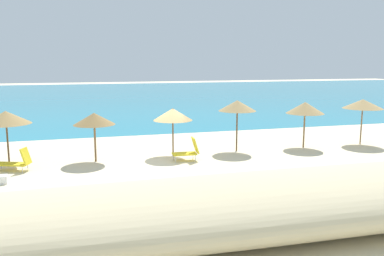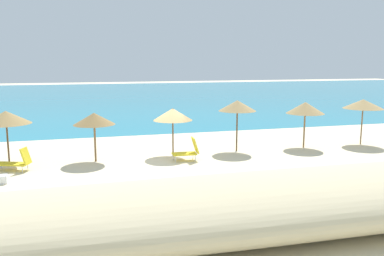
{
  "view_description": "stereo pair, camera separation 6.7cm",
  "coord_description": "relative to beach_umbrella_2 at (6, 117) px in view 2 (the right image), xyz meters",
  "views": [
    {
      "loc": [
        -3.99,
        -19.58,
        4.96
      ],
      "look_at": [
        1.76,
        1.0,
        1.39
      ],
      "focal_mm": 37.27,
      "sensor_mm": 36.0,
      "label": 1
    },
    {
      "loc": [
        -3.92,
        -19.6,
        4.96
      ],
      "look_at": [
        1.76,
        1.0,
        1.39
      ],
      "focal_mm": 37.27,
      "sensor_mm": 36.0,
      "label": 2
    }
  ],
  "objects": [
    {
      "name": "ground_plane",
      "position": [
        7.5,
        -0.97,
        -2.31
      ],
      "size": [
        160.0,
        160.0,
        0.0
      ],
      "primitive_type": "plane",
      "color": "beige"
    },
    {
      "name": "sea_water",
      "position": [
        7.5,
        38.66,
        -2.31
      ],
      "size": [
        160.0,
        65.24,
        0.01
      ],
      "primitive_type": "cube",
      "color": "teal",
      "rests_on": "ground_plane"
    },
    {
      "name": "dune_ridge",
      "position": [
        11.23,
        -10.42,
        -1.49
      ],
      "size": [
        51.2,
        5.15,
        1.64
      ],
      "primitive_type": "ellipsoid",
      "rotation": [
        0.0,
        0.0,
        -0.02
      ],
      "color": "beige",
      "rests_on": "ground_plane"
    },
    {
      "name": "beach_umbrella_2",
      "position": [
        0.0,
        0.0,
        0.0
      ],
      "size": [
        2.34,
        2.34,
        2.63
      ],
      "color": "brown",
      "rests_on": "ground_plane"
    },
    {
      "name": "beach_umbrella_3",
      "position": [
        4.09,
        -0.53,
        -0.15
      ],
      "size": [
        2.05,
        2.05,
        2.47
      ],
      "color": "brown",
      "rests_on": "ground_plane"
    },
    {
      "name": "beach_umbrella_4",
      "position": [
        8.11,
        -0.34,
        -0.09
      ],
      "size": [
        2.07,
        2.07,
        2.54
      ],
      "color": "brown",
      "rests_on": "ground_plane"
    },
    {
      "name": "beach_umbrella_5",
      "position": [
        11.79,
        -0.19,
        0.24
      ],
      "size": [
        2.08,
        2.08,
        2.86
      ],
      "color": "brown",
      "rests_on": "ground_plane"
    },
    {
      "name": "beach_umbrella_6",
      "position": [
        15.92,
        -0.35,
        0.01
      ],
      "size": [
        2.17,
        2.17,
        2.66
      ],
      "color": "brown",
      "rests_on": "ground_plane"
    },
    {
      "name": "beach_umbrella_7",
      "position": [
        19.75,
        -0.46,
        0.14
      ],
      "size": [
        2.34,
        2.34,
        2.74
      ],
      "color": "brown",
      "rests_on": "ground_plane"
    },
    {
      "name": "lounge_chair_0",
      "position": [
        8.62,
        -1.59,
        -1.8
      ],
      "size": [
        1.34,
        0.68,
        1.18
      ],
      "rotation": [
        0.0,
        0.0,
        1.53
      ],
      "color": "yellow",
      "rests_on": "ground_plane"
    },
    {
      "name": "lounge_chair_2",
      "position": [
        0.49,
        -1.31,
        -1.89
      ],
      "size": [
        1.74,
        1.13,
        1.08
      ],
      "rotation": [
        0.0,
        0.0,
        1.21
      ],
      "color": "yellow",
      "rests_on": "ground_plane"
    },
    {
      "name": "cooler_box",
      "position": [
        0.22,
        -3.24,
        -2.14
      ],
      "size": [
        0.45,
        0.48,
        0.34
      ],
      "primitive_type": "cube",
      "rotation": [
        0.0,
        0.0,
        1.64
      ],
      "color": "white",
      "rests_on": "ground_plane"
    }
  ]
}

